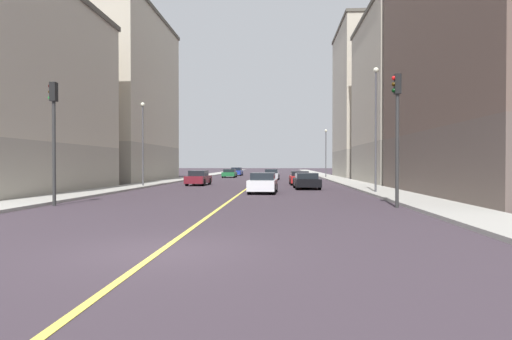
{
  "coord_description": "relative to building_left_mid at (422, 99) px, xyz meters",
  "views": [
    {
      "loc": [
        2.73,
        -9.85,
        1.98
      ],
      "look_at": [
        -0.21,
        42.4,
        1.27
      ],
      "focal_mm": 31.0,
      "sensor_mm": 36.0,
      "label": 1
    }
  ],
  "objects": [
    {
      "name": "building_left_far",
      "position": [
        -0.0,
        19.62,
        2.39
      ],
      "size": [
        12.04,
        16.25,
        22.06
      ],
      "color": "#9D9688",
      "rests_on": "ground"
    },
    {
      "name": "car_silver",
      "position": [
        -15.55,
        9.22,
        -8.01
      ],
      "size": [
        1.98,
        4.13,
        1.33
      ],
      "color": "silver",
      "rests_on": "ground"
    },
    {
      "name": "traffic_light_right_near",
      "position": [
        -25.13,
        -25.85,
        -4.86
      ],
      "size": [
        0.4,
        0.32,
        5.84
      ],
      "color": "#2D2D2D",
      "rests_on": "ground"
    },
    {
      "name": "sidewalk_right",
      "position": [
        -26.94,
        12.69,
        -8.57
      ],
      "size": [
        2.86,
        168.0,
        0.15
      ],
      "primitive_type": "cube",
      "color": "#9E9B93",
      "rests_on": "ground"
    },
    {
      "name": "car_green",
      "position": [
        -21.91,
        18.25,
        -8.03
      ],
      "size": [
        1.91,
        4.11,
        1.23
      ],
      "color": "#1E6B38",
      "rests_on": "ground"
    },
    {
      "name": "lane_center_stripe",
      "position": [
        -17.12,
        12.69,
        -8.64
      ],
      "size": [
        0.16,
        154.0,
        0.01
      ],
      "primitive_type": "cube",
      "color": "#E5D14C",
      "rests_on": "ground"
    },
    {
      "name": "sidewalk_left",
      "position": [
        -7.3,
        12.69,
        -8.57
      ],
      "size": [
        2.86,
        168.0,
        0.15
      ],
      "primitive_type": "cube",
      "color": "#9E9B93",
      "rests_on": "ground"
    },
    {
      "name": "street_lamp_right_near",
      "position": [
        -26.11,
        -9.23,
        -4.21
      ],
      "size": [
        0.36,
        0.36,
        7.06
      ],
      "color": "#4C4C51",
      "rests_on": "ground"
    },
    {
      "name": "car_black",
      "position": [
        -12.35,
        -10.76,
        -8.02
      ],
      "size": [
        2.09,
        4.56,
        1.26
      ],
      "color": "black",
      "rests_on": "ground"
    },
    {
      "name": "car_white",
      "position": [
        -15.61,
        -16.13,
        -7.97
      ],
      "size": [
        1.96,
        4.39,
        1.38
      ],
      "color": "white",
      "rests_on": "ground"
    },
    {
      "name": "building_left_mid",
      "position": [
        0.0,
        0.0,
        0.0
      ],
      "size": [
        12.04,
        15.94,
        17.28
      ],
      "color": "#9D9688",
      "rests_on": "ground"
    },
    {
      "name": "traffic_light_left_near",
      "position": [
        -9.15,
        -25.85,
        -4.74
      ],
      "size": [
        0.4,
        0.32,
        6.05
      ],
      "color": "#2D2D2D",
      "rests_on": "ground"
    },
    {
      "name": "building_right_midblock",
      "position": [
        -34.24,
        4.02,
        1.0
      ],
      "size": [
        12.04,
        19.69,
        19.27
      ],
      "color": "#9D9688",
      "rests_on": "ground"
    },
    {
      "name": "ground_plane",
      "position": [
        -17.12,
        -36.31,
        -8.65
      ],
      "size": [
        400.0,
        400.0,
        0.0
      ],
      "primitive_type": "plane",
      "color": "#372D35",
      "rests_on": "ground"
    },
    {
      "name": "car_maroon",
      "position": [
        -22.07,
        -5.37,
        -7.99
      ],
      "size": [
        1.91,
        4.3,
        1.37
      ],
      "color": "maroon",
      "rests_on": "ground"
    },
    {
      "name": "street_lamp_left_near",
      "position": [
        -8.13,
        -16.61,
        -3.62
      ],
      "size": [
        0.36,
        0.36,
        8.2
      ],
      "color": "#4C4C51",
      "rests_on": "ground"
    },
    {
      "name": "street_lamp_left_far",
      "position": [
        -8.13,
        15.75,
        -4.44
      ],
      "size": [
        0.36,
        0.36,
        6.65
      ],
      "color": "#4C4C51",
      "rests_on": "ground"
    },
    {
      "name": "car_blue",
      "position": [
        -21.92,
        28.65,
        -7.97
      ],
      "size": [
        1.94,
        4.3,
        1.39
      ],
      "color": "#23389E",
      "rests_on": "ground"
    },
    {
      "name": "car_red",
      "position": [
        -12.62,
        -4.07,
        -8.0
      ],
      "size": [
        1.93,
        4.03,
        1.3
      ],
      "color": "red",
      "rests_on": "ground"
    }
  ]
}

